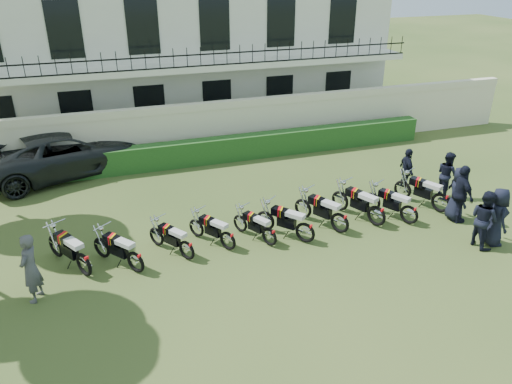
{
  "coord_description": "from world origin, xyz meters",
  "views": [
    {
      "loc": [
        -3.7,
        -11.51,
        7.76
      ],
      "look_at": [
        0.58,
        1.55,
        1.19
      ],
      "focal_mm": 35.0,
      "sensor_mm": 36.0,
      "label": 1
    }
  ],
  "objects_px": {
    "officer_4": "(447,174)",
    "motorcycle_4": "(269,233)",
    "motorcycle_8": "(410,210)",
    "officer_1": "(484,219)",
    "motorcycle_7": "(377,211)",
    "inspector": "(30,268)",
    "officer_0": "(497,217)",
    "motorcycle_1": "(135,257)",
    "officer_2": "(461,194)",
    "motorcycle_2": "(187,246)",
    "motorcycle_9": "(441,198)",
    "suv": "(64,153)",
    "motorcycle_6": "(340,218)",
    "motorcycle_3": "(228,236)",
    "officer_3": "(458,194)",
    "officer_5": "(407,170)",
    "motorcycle_5": "(305,228)",
    "motorcycle_0": "(83,259)"
  },
  "relations": [
    {
      "from": "motorcycle_1",
      "to": "suv",
      "type": "height_order",
      "value": "suv"
    },
    {
      "from": "motorcycle_9",
      "to": "motorcycle_1",
      "type": "bearing_deg",
      "value": 156.12
    },
    {
      "from": "motorcycle_3",
      "to": "motorcycle_8",
      "type": "bearing_deg",
      "value": -37.47
    },
    {
      "from": "motorcycle_7",
      "to": "officer_1",
      "type": "bearing_deg",
      "value": -64.72
    },
    {
      "from": "officer_5",
      "to": "motorcycle_5",
      "type": "bearing_deg",
      "value": 123.85
    },
    {
      "from": "motorcycle_2",
      "to": "officer_2",
      "type": "bearing_deg",
      "value": -37.3
    },
    {
      "from": "motorcycle_1",
      "to": "officer_1",
      "type": "relative_size",
      "value": 0.9
    },
    {
      "from": "motorcycle_9",
      "to": "motorcycle_8",
      "type": "bearing_deg",
      "value": 167.97
    },
    {
      "from": "motorcycle_0",
      "to": "motorcycle_2",
      "type": "relative_size",
      "value": 1.19
    },
    {
      "from": "motorcycle_4",
      "to": "inspector",
      "type": "bearing_deg",
      "value": 156.02
    },
    {
      "from": "motorcycle_8",
      "to": "officer_2",
      "type": "relative_size",
      "value": 0.93
    },
    {
      "from": "suv",
      "to": "motorcycle_2",
      "type": "bearing_deg",
      "value": -174.64
    },
    {
      "from": "motorcycle_8",
      "to": "officer_0",
      "type": "xyz_separation_m",
      "value": [
        1.68,
        -1.76,
        0.39
      ]
    },
    {
      "from": "motorcycle_7",
      "to": "inspector",
      "type": "distance_m",
      "value": 9.93
    },
    {
      "from": "motorcycle_9",
      "to": "officer_4",
      "type": "relative_size",
      "value": 1.16
    },
    {
      "from": "motorcycle_3",
      "to": "inspector",
      "type": "distance_m",
      "value": 5.19
    },
    {
      "from": "officer_0",
      "to": "motorcycle_1",
      "type": "bearing_deg",
      "value": 95.94
    },
    {
      "from": "motorcycle_4",
      "to": "officer_0",
      "type": "distance_m",
      "value": 6.6
    },
    {
      "from": "motorcycle_4",
      "to": "motorcycle_5",
      "type": "height_order",
      "value": "motorcycle_5"
    },
    {
      "from": "officer_2",
      "to": "officer_3",
      "type": "distance_m",
      "value": 0.2
    },
    {
      "from": "motorcycle_7",
      "to": "officer_1",
      "type": "xyz_separation_m",
      "value": [
        2.3,
        -1.95,
        0.35
      ]
    },
    {
      "from": "motorcycle_4",
      "to": "motorcycle_8",
      "type": "bearing_deg",
      "value": -30.83
    },
    {
      "from": "suv",
      "to": "officer_2",
      "type": "relative_size",
      "value": 3.2
    },
    {
      "from": "officer_1",
      "to": "officer_5",
      "type": "bearing_deg",
      "value": -3.02
    },
    {
      "from": "motorcycle_9",
      "to": "officer_0",
      "type": "height_order",
      "value": "officer_0"
    },
    {
      "from": "suv",
      "to": "officer_3",
      "type": "relative_size",
      "value": 3.45
    },
    {
      "from": "motorcycle_1",
      "to": "motorcycle_9",
      "type": "distance_m",
      "value": 9.92
    },
    {
      "from": "motorcycle_4",
      "to": "suv",
      "type": "xyz_separation_m",
      "value": [
        -5.7,
        7.54,
        0.41
      ]
    },
    {
      "from": "officer_1",
      "to": "officer_4",
      "type": "distance_m",
      "value": 3.32
    },
    {
      "from": "motorcycle_2",
      "to": "officer_0",
      "type": "bearing_deg",
      "value": -46.65
    },
    {
      "from": "motorcycle_8",
      "to": "inspector",
      "type": "relative_size",
      "value": 0.98
    },
    {
      "from": "motorcycle_0",
      "to": "officer_1",
      "type": "height_order",
      "value": "officer_1"
    },
    {
      "from": "motorcycle_1",
      "to": "officer_0",
      "type": "bearing_deg",
      "value": -48.08
    },
    {
      "from": "officer_2",
      "to": "motorcycle_8",
      "type": "bearing_deg",
      "value": 81.18
    },
    {
      "from": "motorcycle_2",
      "to": "officer_2",
      "type": "relative_size",
      "value": 0.81
    },
    {
      "from": "officer_4",
      "to": "motorcycle_4",
      "type": "bearing_deg",
      "value": 103.36
    },
    {
      "from": "motorcycle_6",
      "to": "suv",
      "type": "xyz_separation_m",
      "value": [
        -7.99,
        7.52,
        0.33
      ]
    },
    {
      "from": "motorcycle_6",
      "to": "officer_1",
      "type": "height_order",
      "value": "officer_1"
    },
    {
      "from": "motorcycle_1",
      "to": "motorcycle_5",
      "type": "bearing_deg",
      "value": -38.29
    },
    {
      "from": "motorcycle_8",
      "to": "officer_1",
      "type": "bearing_deg",
      "value": -82.55
    },
    {
      "from": "inspector",
      "to": "officer_0",
      "type": "bearing_deg",
      "value": 105.91
    },
    {
      "from": "motorcycle_7",
      "to": "motorcycle_5",
      "type": "bearing_deg",
      "value": 160.77
    },
    {
      "from": "motorcycle_4",
      "to": "motorcycle_1",
      "type": "bearing_deg",
      "value": 153.63
    },
    {
      "from": "motorcycle_9",
      "to": "officer_2",
      "type": "xyz_separation_m",
      "value": [
        0.13,
        -0.67,
        0.44
      ]
    },
    {
      "from": "motorcycle_4",
      "to": "motorcycle_5",
      "type": "xyz_separation_m",
      "value": [
        1.06,
        -0.17,
        0.07
      ]
    },
    {
      "from": "motorcycle_8",
      "to": "officer_2",
      "type": "distance_m",
      "value": 1.67
    },
    {
      "from": "motorcycle_9",
      "to": "officer_2",
      "type": "height_order",
      "value": "officer_2"
    },
    {
      "from": "officer_0",
      "to": "officer_5",
      "type": "distance_m",
      "value": 3.96
    },
    {
      "from": "officer_1",
      "to": "officer_4",
      "type": "relative_size",
      "value": 1.07
    },
    {
      "from": "motorcycle_2",
      "to": "inspector",
      "type": "distance_m",
      "value": 3.97
    }
  ]
}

